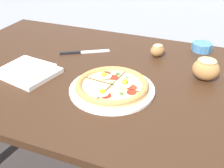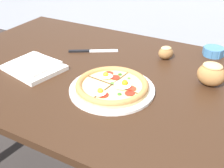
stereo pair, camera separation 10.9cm
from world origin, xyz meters
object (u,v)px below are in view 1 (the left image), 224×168
object	(u,v)px
dining_table	(100,88)
bread_piece_near	(206,68)
pizza	(112,86)
knife_main	(84,52)
napkin_folded	(28,71)
ramekin_bowl	(202,47)
bread_piece_mid	(158,50)

from	to	relation	value
dining_table	bread_piece_near	xyz separation A→B (m)	(0.44, 0.11, 0.13)
dining_table	pizza	world-z (taller)	pizza
dining_table	knife_main	bearing A→B (deg)	133.95
napkin_folded	pizza	bearing A→B (deg)	1.52
ramekin_bowl	dining_table	bearing A→B (deg)	-133.79
ramekin_bowl	knife_main	xyz separation A→B (m)	(-0.55, -0.25, -0.02)
ramekin_bowl	napkin_folded	xyz separation A→B (m)	(-0.67, -0.54, -0.01)
bread_piece_mid	ramekin_bowl	bearing A→B (deg)	37.84
bread_piece_near	bread_piece_mid	bearing A→B (deg)	148.00
bread_piece_mid	knife_main	size ratio (longest dim) A/B	0.40
ramekin_bowl	bread_piece_mid	xyz separation A→B (m)	(-0.19, -0.15, 0.01)
bread_piece_near	knife_main	xyz separation A→B (m)	(-0.59, 0.05, -0.05)
ramekin_bowl	knife_main	world-z (taller)	ramekin_bowl
napkin_folded	ramekin_bowl	bearing A→B (deg)	38.66
bread_piece_near	bread_piece_mid	world-z (taller)	bread_piece_near
dining_table	bread_piece_near	bearing A→B (deg)	13.85
dining_table	pizza	bearing A→B (deg)	-47.50
pizza	napkin_folded	xyz separation A→B (m)	(-0.39, -0.01, -0.00)
ramekin_bowl	bread_piece_mid	world-z (taller)	bread_piece_mid
pizza	knife_main	xyz separation A→B (m)	(-0.26, 0.28, -0.02)
napkin_folded	knife_main	size ratio (longest dim) A/B	1.21
bread_piece_near	knife_main	distance (m)	0.60
pizza	knife_main	world-z (taller)	pizza
bread_piece_near	bread_piece_mid	xyz separation A→B (m)	(-0.24, 0.15, -0.02)
napkin_folded	dining_table	bearing A→B (deg)	24.78
ramekin_bowl	napkin_folded	distance (m)	0.86
dining_table	knife_main	world-z (taller)	knife_main
ramekin_bowl	napkin_folded	size ratio (longest dim) A/B	0.38
ramekin_bowl	bread_piece_near	distance (m)	0.31
napkin_folded	bread_piece_mid	world-z (taller)	bread_piece_mid
bread_piece_near	bread_piece_mid	size ratio (longest dim) A/B	1.25
pizza	bread_piece_mid	bearing A→B (deg)	76.88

